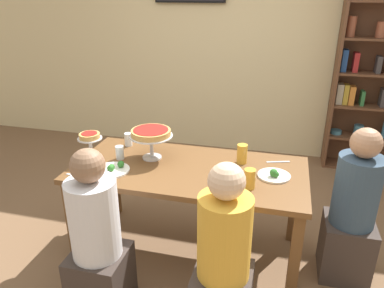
% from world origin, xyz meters
% --- Properties ---
extents(ground_plane, '(12.00, 12.00, 0.00)m').
position_xyz_m(ground_plane, '(0.00, 0.00, 0.00)').
color(ground_plane, brown).
extents(rear_partition, '(8.00, 0.12, 2.80)m').
position_xyz_m(rear_partition, '(0.00, 2.20, 1.40)').
color(rear_partition, beige).
rests_on(rear_partition, ground_plane).
extents(dining_table, '(1.71, 0.82, 0.74)m').
position_xyz_m(dining_table, '(0.00, 0.00, 0.65)').
color(dining_table, brown).
rests_on(dining_table, ground_plane).
extents(diner_near_right, '(0.34, 0.34, 1.15)m').
position_xyz_m(diner_near_right, '(0.39, -0.70, 0.49)').
color(diner_near_right, '#382D28').
rests_on(diner_near_right, ground_plane).
extents(diner_head_east, '(0.34, 0.34, 1.15)m').
position_xyz_m(diner_head_east, '(1.17, 0.02, 0.49)').
color(diner_head_east, '#382D28').
rests_on(diner_head_east, ground_plane).
extents(diner_near_left, '(0.34, 0.34, 1.15)m').
position_xyz_m(diner_near_left, '(-0.39, -0.71, 0.49)').
color(diner_near_left, '#382D28').
rests_on(diner_near_left, ground_plane).
extents(deep_dish_pizza_stand, '(0.33, 0.33, 0.24)m').
position_xyz_m(deep_dish_pizza_stand, '(-0.32, 0.10, 0.94)').
color(deep_dish_pizza_stand, silver).
rests_on(deep_dish_pizza_stand, dining_table).
extents(personal_pizza_stand, '(0.18, 0.18, 0.22)m').
position_xyz_m(personal_pizza_stand, '(-0.76, -0.05, 0.89)').
color(personal_pizza_stand, silver).
rests_on(personal_pizza_stand, dining_table).
extents(salad_plate_near_diner, '(0.23, 0.23, 0.07)m').
position_xyz_m(salad_plate_near_diner, '(0.62, 0.01, 0.76)').
color(salad_plate_near_diner, white).
rests_on(salad_plate_near_diner, dining_table).
extents(salad_plate_far_diner, '(0.26, 0.26, 0.06)m').
position_xyz_m(salad_plate_far_diner, '(-0.52, -0.19, 0.76)').
color(salad_plate_far_diner, white).
rests_on(salad_plate_far_diner, dining_table).
extents(beer_glass_amber_tall, '(0.08, 0.08, 0.15)m').
position_xyz_m(beer_glass_amber_tall, '(0.37, 0.19, 0.81)').
color(beer_glass_amber_tall, gold).
rests_on(beer_glass_amber_tall, dining_table).
extents(beer_glass_amber_short, '(0.08, 0.08, 0.13)m').
position_xyz_m(beer_glass_amber_short, '(0.46, -0.19, 0.81)').
color(beer_glass_amber_short, gold).
rests_on(beer_glass_amber_short, dining_table).
extents(water_glass_clear_near, '(0.06, 0.06, 0.11)m').
position_xyz_m(water_glass_clear_near, '(-0.60, 0.28, 0.79)').
color(water_glass_clear_near, white).
rests_on(water_glass_clear_near, dining_table).
extents(water_glass_clear_far, '(0.06, 0.06, 0.11)m').
position_xyz_m(water_glass_clear_far, '(-0.56, 0.02, 0.79)').
color(water_glass_clear_far, white).
rests_on(water_glass_clear_far, dining_table).
extents(cutlery_fork_near, '(0.18, 0.07, 0.00)m').
position_xyz_m(cutlery_fork_near, '(0.64, 0.26, 0.74)').
color(cutlery_fork_near, silver).
rests_on(cutlery_fork_near, dining_table).
extents(cutlery_knife_near, '(0.18, 0.02, 0.00)m').
position_xyz_m(cutlery_knife_near, '(-0.73, -0.32, 0.74)').
color(cutlery_knife_near, silver).
rests_on(cutlery_knife_near, dining_table).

